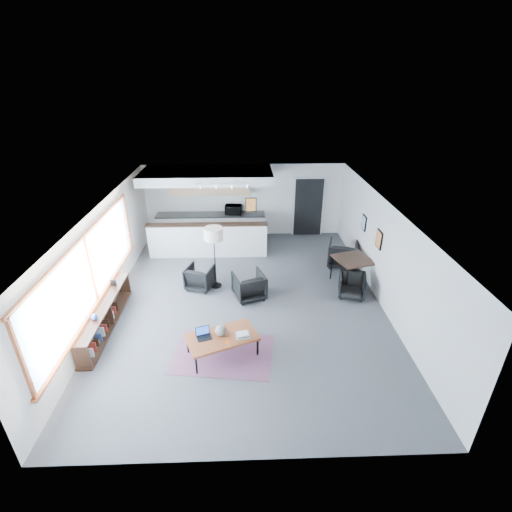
{
  "coord_description": "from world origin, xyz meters",
  "views": [
    {
      "loc": [
        -0.02,
        -8.26,
        5.45
      ],
      "look_at": [
        0.28,
        0.4,
        1.12
      ],
      "focal_mm": 26.0,
      "sensor_mm": 36.0,
      "label": 1
    }
  ],
  "objects_px": {
    "book_stack": "(243,335)",
    "floor_lamp": "(214,236)",
    "laptop": "(203,334)",
    "dining_chair_near": "(352,286)",
    "armchair_right": "(249,285)",
    "microwave": "(233,209)",
    "ceramic_pot": "(221,330)",
    "dining_chair_far": "(342,255)",
    "dining_table": "(353,261)",
    "coffee_table": "(222,338)",
    "armchair_left": "(200,276)"
  },
  "relations": [
    {
      "from": "book_stack",
      "to": "floor_lamp",
      "type": "distance_m",
      "value": 3.12
    },
    {
      "from": "laptop",
      "to": "dining_chair_near",
      "type": "height_order",
      "value": "laptop"
    },
    {
      "from": "armchair_right",
      "to": "microwave",
      "type": "relative_size",
      "value": 1.38
    },
    {
      "from": "ceramic_pot",
      "to": "microwave",
      "type": "distance_m",
      "value": 6.18
    },
    {
      "from": "dining_chair_far",
      "to": "floor_lamp",
      "type": "bearing_deg",
      "value": 33.09
    },
    {
      "from": "floor_lamp",
      "to": "microwave",
      "type": "relative_size",
      "value": 3.11
    },
    {
      "from": "armchair_right",
      "to": "dining_table",
      "type": "height_order",
      "value": "dining_table"
    },
    {
      "from": "coffee_table",
      "to": "book_stack",
      "type": "distance_m",
      "value": 0.45
    },
    {
      "from": "armchair_right",
      "to": "dining_table",
      "type": "xyz_separation_m",
      "value": [
        2.92,
        0.63,
        0.33
      ]
    },
    {
      "from": "coffee_table",
      "to": "dining_chair_far",
      "type": "height_order",
      "value": "dining_chair_far"
    },
    {
      "from": "dining_chair_far",
      "to": "dining_table",
      "type": "bearing_deg",
      "value": 106.83
    },
    {
      "from": "ceramic_pot",
      "to": "microwave",
      "type": "relative_size",
      "value": 0.42
    },
    {
      "from": "laptop",
      "to": "dining_chair_near",
      "type": "xyz_separation_m",
      "value": [
        3.75,
        2.18,
        -0.24
      ]
    },
    {
      "from": "armchair_left",
      "to": "microwave",
      "type": "height_order",
      "value": "microwave"
    },
    {
      "from": "coffee_table",
      "to": "dining_table",
      "type": "bearing_deg",
      "value": 16.85
    },
    {
      "from": "floor_lamp",
      "to": "dining_chair_near",
      "type": "xyz_separation_m",
      "value": [
        3.67,
        -0.64,
        -1.24
      ]
    },
    {
      "from": "laptop",
      "to": "floor_lamp",
      "type": "distance_m",
      "value": 3.0
    },
    {
      "from": "coffee_table",
      "to": "microwave",
      "type": "distance_m",
      "value": 6.24
    },
    {
      "from": "coffee_table",
      "to": "armchair_right",
      "type": "relative_size",
      "value": 2.08
    },
    {
      "from": "armchair_left",
      "to": "microwave",
      "type": "bearing_deg",
      "value": -86.89
    },
    {
      "from": "laptop",
      "to": "microwave",
      "type": "xyz_separation_m",
      "value": [
        0.51,
        6.19,
        0.59
      ]
    },
    {
      "from": "laptop",
      "to": "dining_table",
      "type": "bearing_deg",
      "value": 16.04
    },
    {
      "from": "ceramic_pot",
      "to": "laptop",
      "type": "bearing_deg",
      "value": -174.88
    },
    {
      "from": "coffee_table",
      "to": "dining_chair_far",
      "type": "xyz_separation_m",
      "value": [
        3.52,
        3.95,
        -0.07
      ]
    },
    {
      "from": "coffee_table",
      "to": "floor_lamp",
      "type": "bearing_deg",
      "value": 74.17
    },
    {
      "from": "microwave",
      "to": "armchair_left",
      "type": "bearing_deg",
      "value": -99.86
    },
    {
      "from": "coffee_table",
      "to": "armchair_left",
      "type": "xyz_separation_m",
      "value": [
        -0.75,
        2.77,
        -0.08
      ]
    },
    {
      "from": "laptop",
      "to": "armchair_right",
      "type": "bearing_deg",
      "value": 45.85
    },
    {
      "from": "laptop",
      "to": "ceramic_pot",
      "type": "relative_size",
      "value": 1.51
    },
    {
      "from": "ceramic_pot",
      "to": "microwave",
      "type": "xyz_separation_m",
      "value": [
        0.15,
        6.15,
        0.53
      ]
    },
    {
      "from": "ceramic_pot",
      "to": "book_stack",
      "type": "bearing_deg",
      "value": -7.13
    },
    {
      "from": "laptop",
      "to": "microwave",
      "type": "height_order",
      "value": "microwave"
    },
    {
      "from": "armchair_left",
      "to": "dining_table",
      "type": "xyz_separation_m",
      "value": [
        4.27,
        0.08,
        0.36
      ]
    },
    {
      "from": "book_stack",
      "to": "floor_lamp",
      "type": "bearing_deg",
      "value": 104.79
    },
    {
      "from": "ceramic_pot",
      "to": "microwave",
      "type": "bearing_deg",
      "value": 88.65
    },
    {
      "from": "armchair_left",
      "to": "dining_table",
      "type": "distance_m",
      "value": 4.29
    },
    {
      "from": "armchair_right",
      "to": "floor_lamp",
      "type": "relative_size",
      "value": 0.44
    },
    {
      "from": "ceramic_pot",
      "to": "dining_table",
      "type": "relative_size",
      "value": 0.2
    },
    {
      "from": "armchair_right",
      "to": "dining_chair_far",
      "type": "distance_m",
      "value": 3.39
    },
    {
      "from": "laptop",
      "to": "coffee_table",
      "type": "bearing_deg",
      "value": -21.61
    },
    {
      "from": "laptop",
      "to": "dining_chair_far",
      "type": "distance_m",
      "value": 5.55
    },
    {
      "from": "ceramic_pot",
      "to": "dining_chair_near",
      "type": "xyz_separation_m",
      "value": [
        3.38,
        2.15,
        -0.29
      ]
    },
    {
      "from": "book_stack",
      "to": "dining_chair_near",
      "type": "xyz_separation_m",
      "value": [
        2.92,
        2.21,
        -0.22
      ]
    },
    {
      "from": "dining_chair_far",
      "to": "dining_chair_near",
      "type": "bearing_deg",
      "value": 101.46
    },
    {
      "from": "laptop",
      "to": "dining_table",
      "type": "relative_size",
      "value": 0.31
    },
    {
      "from": "armchair_left",
      "to": "coffee_table",
      "type": "bearing_deg",
      "value": 122.66
    },
    {
      "from": "coffee_table",
      "to": "armchair_left",
      "type": "height_order",
      "value": "armchair_left"
    },
    {
      "from": "coffee_table",
      "to": "dining_table",
      "type": "relative_size",
      "value": 1.4
    },
    {
      "from": "floor_lamp",
      "to": "laptop",
      "type": "bearing_deg",
      "value": -91.53
    },
    {
      "from": "coffee_table",
      "to": "floor_lamp",
      "type": "xyz_separation_m",
      "value": [
        -0.31,
        2.83,
        1.1
      ]
    }
  ]
}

